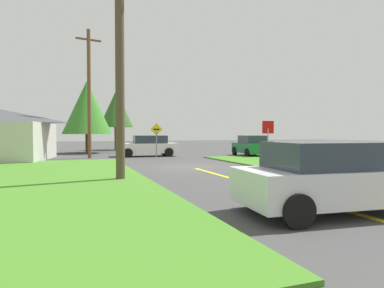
{
  "coord_description": "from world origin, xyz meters",
  "views": [
    {
      "loc": [
        -6.07,
        -17.21,
        1.83
      ],
      "look_at": [
        1.36,
        3.34,
        1.11
      ],
      "focal_mm": 31.88,
      "sensor_mm": 36.0,
      "label": 1
    }
  ],
  "objects_px": {
    "stop_sign": "(268,135)",
    "direction_sign": "(156,136)",
    "car_approaching_junction": "(148,146)",
    "utility_pole_mid": "(89,92)",
    "oak_tree_left": "(87,107)",
    "utility_pole_near": "(120,70)",
    "car_on_crossroad": "(252,146)",
    "pine_tree_center": "(116,109)",
    "car_behind_on_main_road": "(325,178)"
  },
  "relations": [
    {
      "from": "utility_pole_near",
      "to": "direction_sign",
      "type": "bearing_deg",
      "value": 69.57
    },
    {
      "from": "utility_pole_mid",
      "to": "car_behind_on_main_road",
      "type": "bearing_deg",
      "value": -78.19
    },
    {
      "from": "car_approaching_junction",
      "to": "car_behind_on_main_road",
      "type": "xyz_separation_m",
      "value": [
        -0.31,
        -19.86,
        -0.0
      ]
    },
    {
      "from": "utility_pole_near",
      "to": "car_on_crossroad",
      "type": "bearing_deg",
      "value": 41.79
    },
    {
      "from": "car_approaching_junction",
      "to": "oak_tree_left",
      "type": "relative_size",
      "value": 0.71
    },
    {
      "from": "car_approaching_junction",
      "to": "utility_pole_mid",
      "type": "relative_size",
      "value": 0.5
    },
    {
      "from": "car_approaching_junction",
      "to": "direction_sign",
      "type": "relative_size",
      "value": 1.83
    },
    {
      "from": "stop_sign",
      "to": "utility_pole_near",
      "type": "distance_m",
      "value": 9.18
    },
    {
      "from": "utility_pole_near",
      "to": "utility_pole_mid",
      "type": "height_order",
      "value": "utility_pole_mid"
    },
    {
      "from": "direction_sign",
      "to": "oak_tree_left",
      "type": "relative_size",
      "value": 0.39
    },
    {
      "from": "car_on_crossroad",
      "to": "direction_sign",
      "type": "bearing_deg",
      "value": 90.41
    },
    {
      "from": "direction_sign",
      "to": "oak_tree_left",
      "type": "distance_m",
      "value": 9.23
    },
    {
      "from": "car_on_crossroad",
      "to": "utility_pole_near",
      "type": "distance_m",
      "value": 16.01
    },
    {
      "from": "utility_pole_near",
      "to": "car_approaching_junction",
      "type": "bearing_deg",
      "value": 73.15
    },
    {
      "from": "stop_sign",
      "to": "utility_pole_mid",
      "type": "relative_size",
      "value": 0.27
    },
    {
      "from": "car_on_crossroad",
      "to": "car_behind_on_main_road",
      "type": "bearing_deg",
      "value": 161.9
    },
    {
      "from": "car_approaching_junction",
      "to": "car_on_crossroad",
      "type": "distance_m",
      "value": 8.15
    },
    {
      "from": "car_behind_on_main_road",
      "to": "car_on_crossroad",
      "type": "relative_size",
      "value": 0.97
    },
    {
      "from": "utility_pole_near",
      "to": "oak_tree_left",
      "type": "height_order",
      "value": "utility_pole_near"
    },
    {
      "from": "stop_sign",
      "to": "car_approaching_junction",
      "type": "distance_m",
      "value": 11.02
    },
    {
      "from": "car_behind_on_main_road",
      "to": "utility_pole_near",
      "type": "bearing_deg",
      "value": 122.35
    },
    {
      "from": "car_behind_on_main_road",
      "to": "utility_pole_near",
      "type": "xyz_separation_m",
      "value": [
        -3.62,
        6.89,
        3.38
      ]
    },
    {
      "from": "car_behind_on_main_road",
      "to": "utility_pole_mid",
      "type": "distance_m",
      "value": 20.24
    },
    {
      "from": "direction_sign",
      "to": "utility_pole_mid",
      "type": "bearing_deg",
      "value": 164.72
    },
    {
      "from": "oak_tree_left",
      "to": "utility_pole_mid",
      "type": "bearing_deg",
      "value": -91.48
    },
    {
      "from": "car_approaching_junction",
      "to": "utility_pole_mid",
      "type": "height_order",
      "value": "utility_pole_mid"
    },
    {
      "from": "utility_pole_mid",
      "to": "pine_tree_center",
      "type": "bearing_deg",
      "value": 73.38
    },
    {
      "from": "stop_sign",
      "to": "direction_sign",
      "type": "distance_m",
      "value": 9.33
    },
    {
      "from": "stop_sign",
      "to": "oak_tree_left",
      "type": "xyz_separation_m",
      "value": [
        -8.63,
        16.02,
        2.39
      ]
    },
    {
      "from": "utility_pole_mid",
      "to": "car_on_crossroad",
      "type": "bearing_deg",
      "value": -9.87
    },
    {
      "from": "utility_pole_near",
      "to": "utility_pole_mid",
      "type": "xyz_separation_m",
      "value": [
        -0.44,
        12.53,
        0.58
      ]
    },
    {
      "from": "car_approaching_junction",
      "to": "oak_tree_left",
      "type": "distance_m",
      "value": 8.01
    },
    {
      "from": "car_approaching_junction",
      "to": "oak_tree_left",
      "type": "xyz_separation_m",
      "value": [
        -4.2,
        5.96,
        3.3
      ]
    },
    {
      "from": "car_on_crossroad",
      "to": "utility_pole_near",
      "type": "height_order",
      "value": "utility_pole_near"
    },
    {
      "from": "stop_sign",
      "to": "pine_tree_center",
      "type": "xyz_separation_m",
      "value": [
        -5.42,
        20.93,
        2.66
      ]
    },
    {
      "from": "car_behind_on_main_road",
      "to": "oak_tree_left",
      "type": "distance_m",
      "value": 26.32
    },
    {
      "from": "utility_pole_near",
      "to": "direction_sign",
      "type": "distance_m",
      "value": 12.3
    },
    {
      "from": "stop_sign",
      "to": "car_on_crossroad",
      "type": "distance_m",
      "value": 8.27
    },
    {
      "from": "stop_sign",
      "to": "direction_sign",
      "type": "bearing_deg",
      "value": -60.86
    },
    {
      "from": "oak_tree_left",
      "to": "pine_tree_center",
      "type": "xyz_separation_m",
      "value": [
        3.21,
        4.91,
        0.27
      ]
    },
    {
      "from": "stop_sign",
      "to": "utility_pole_near",
      "type": "bearing_deg",
      "value": 21.91
    },
    {
      "from": "car_on_crossroad",
      "to": "utility_pole_mid",
      "type": "bearing_deg",
      "value": 86.95
    },
    {
      "from": "stop_sign",
      "to": "car_approaching_junction",
      "type": "bearing_deg",
      "value": -63.54
    },
    {
      "from": "stop_sign",
      "to": "pine_tree_center",
      "type": "distance_m",
      "value": 21.79
    },
    {
      "from": "car_approaching_junction",
      "to": "stop_sign",
      "type": "bearing_deg",
      "value": 117.32
    },
    {
      "from": "car_on_crossroad",
      "to": "utility_pole_mid",
      "type": "height_order",
      "value": "utility_pole_mid"
    },
    {
      "from": "utility_pole_mid",
      "to": "direction_sign",
      "type": "height_order",
      "value": "utility_pole_mid"
    },
    {
      "from": "car_behind_on_main_road",
      "to": "utility_pole_near",
      "type": "height_order",
      "value": "utility_pole_near"
    },
    {
      "from": "car_on_crossroad",
      "to": "oak_tree_left",
      "type": "bearing_deg",
      "value": 61.38
    },
    {
      "from": "car_on_crossroad",
      "to": "pine_tree_center",
      "type": "relative_size",
      "value": 0.66
    }
  ]
}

